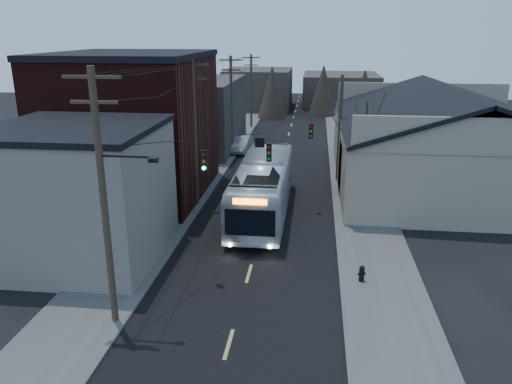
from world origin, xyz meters
TOP-DOWN VIEW (x-y plane):
  - ground at (0.00, 0.00)m, footprint 160.00×160.00m
  - road_surface at (0.00, 30.00)m, footprint 9.00×110.00m
  - sidewalk_left at (-6.50, 30.00)m, footprint 4.00×110.00m
  - sidewalk_right at (6.50, 30.00)m, footprint 4.00×110.00m
  - building_clapboard at (-9.00, 9.00)m, footprint 8.00×8.00m
  - building_brick at (-10.00, 20.00)m, footprint 10.00×12.00m
  - building_left_far at (-9.50, 36.00)m, footprint 9.00×14.00m
  - warehouse at (13.00, 25.00)m, footprint 16.16×20.60m
  - building_far_left at (-6.00, 65.00)m, footprint 10.00×12.00m
  - building_far_right at (7.00, 70.00)m, footprint 12.00×14.00m
  - bare_tree at (6.50, 20.00)m, footprint 0.40×0.40m
  - utility_lines at (-3.11, 24.14)m, footprint 11.24×45.28m
  - bus at (-0.21, 16.73)m, footprint 3.17×13.45m
  - parked_car at (-4.30, 34.50)m, footprint 1.91×4.84m
  - fire_hydrant at (5.54, 7.69)m, footprint 0.39×0.28m

SIDE VIEW (x-z plane):
  - ground at x=0.00m, z-range 0.00..0.00m
  - road_surface at x=0.00m, z-range 0.00..0.02m
  - sidewalk_left at x=-6.50m, z-range 0.00..0.12m
  - sidewalk_right at x=6.50m, z-range 0.00..0.12m
  - fire_hydrant at x=5.54m, z-range 0.15..0.96m
  - parked_car at x=-4.30m, z-range 0.00..1.57m
  - bus at x=-0.21m, z-range 0.00..3.75m
  - building_far_right at x=7.00m, z-range 0.00..5.00m
  - warehouse at x=13.00m, z-range -1.17..6.56m
  - building_far_left at x=-6.00m, z-range 0.00..6.00m
  - building_clapboard at x=-9.00m, z-range 0.00..7.00m
  - building_left_far at x=-9.50m, z-range 0.00..7.00m
  - bare_tree at x=6.50m, z-range 0.00..7.20m
  - utility_lines at x=-3.11m, z-range -0.30..10.20m
  - building_brick at x=-10.00m, z-range 0.00..10.00m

